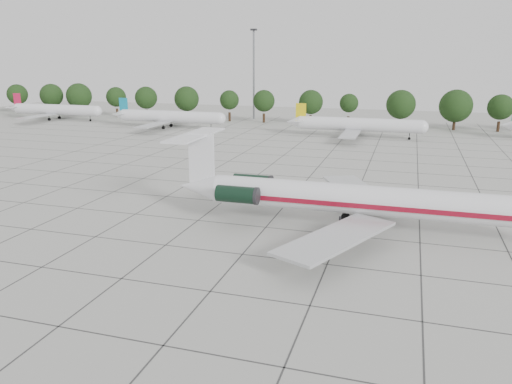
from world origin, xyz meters
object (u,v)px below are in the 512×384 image
bg_airliner_a (56,110)px  bg_airliner_c (358,125)px  main_airliner (349,198)px  bg_airliner_b (170,117)px  floodlight_mast (254,69)px

bg_airliner_a → bg_airliner_c: bearing=-4.8°
bg_airliner_a → bg_airliner_c: 87.57m
main_airliner → bg_airliner_b: 84.04m
bg_airliner_a → bg_airliner_c: (87.27, -7.30, 0.00)m
bg_airliner_c → floodlight_mast: size_ratio=1.11×
main_airliner → bg_airliner_b: size_ratio=1.45×
bg_airliner_c → bg_airliner_a: bearing=175.2°
bg_airliner_a → floodlight_mast: 58.67m
bg_airliner_a → floodlight_mast: floodlight_mast is taller
bg_airliner_a → floodlight_mast: bearing=19.3°
main_airliner → bg_airliner_c: 63.70m
bg_airliner_a → main_airliner: bearing=-37.3°
main_airliner → floodlight_mast: 98.33m
bg_airliner_b → bg_airliner_c: bearing=-1.6°
floodlight_mast → main_airliner: bearing=-66.7°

